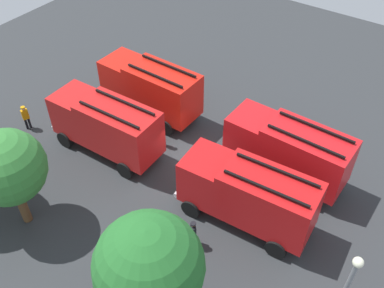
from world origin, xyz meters
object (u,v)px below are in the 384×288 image
fire_truck_1 (150,87)px  fire_truck_2 (248,194)px  fire_truck_0 (288,149)px  traffic_cone_0 (207,152)px  firefighter_0 (247,118)px  firefighter_2 (161,133)px  fire_truck_3 (106,124)px  tree_0 (149,266)px  firefighter_3 (193,232)px  firefighter_1 (26,116)px  tree_1 (7,168)px

fire_truck_1 → fire_truck_2: bearing=156.9°
fire_truck_0 → traffic_cone_0: size_ratio=12.56×
firefighter_0 → firefighter_2: firefighter_2 is taller
fire_truck_1 → traffic_cone_0: (-5.51, 1.49, -1.86)m
fire_truck_3 → firefighter_2: fire_truck_3 is taller
firefighter_2 → traffic_cone_0: size_ratio=3.11×
tree_0 → fire_truck_0: bearing=-93.4°
fire_truck_3 → firefighter_0: 9.02m
fire_truck_1 → firefighter_3: size_ratio=4.18×
fire_truck_1 → traffic_cone_0: bearing=166.0°
fire_truck_3 → firefighter_0: fire_truck_3 is taller
firefighter_1 → firefighter_2: firefighter_2 is taller
fire_truck_3 → firefighter_2: 3.44m
traffic_cone_0 → fire_truck_3: bearing=30.3°
firefighter_0 → fire_truck_0: bearing=-154.0°
fire_truck_1 → fire_truck_3: 4.55m
firefighter_0 → traffic_cone_0: firefighter_0 is taller
firefighter_1 → traffic_cone_0: 12.13m
fire_truck_2 → traffic_cone_0: bearing=-37.5°
fire_truck_2 → tree_0: size_ratio=1.11×
fire_truck_0 → firefighter_3: (1.62, 7.01, -1.18)m
firefighter_3 → firefighter_0: bearing=-120.9°
firefighter_0 → fire_truck_1: bearing=76.1°
firefighter_2 → tree_0: 12.06m
fire_truck_1 → firefighter_0: fire_truck_1 is taller
fire_truck_1 → firefighter_0: 6.71m
fire_truck_2 → firefighter_0: (3.68, -6.56, -1.20)m
firefighter_2 → firefighter_3: (-5.91, 5.01, -0.04)m
fire_truck_3 → tree_0: tree_0 is taller
firefighter_1 → firefighter_3: (-14.24, 1.29, -0.03)m
fire_truck_2 → firefighter_2: fire_truck_2 is taller
fire_truck_3 → tree_0: bearing=140.8°
firefighter_0 → tree_0: (-3.21, 13.70, 3.52)m
fire_truck_0 → fire_truck_3: (9.88, 4.24, 0.00)m
fire_truck_1 → fire_truck_3: (-0.27, 4.55, 0.00)m
firefighter_1 → tree_1: 8.42m
fire_truck_2 → firefighter_3: 3.39m
fire_truck_0 → firefighter_2: size_ratio=4.03×
firefighter_1 → tree_1: bearing=-19.7°
fire_truck_1 → fire_truck_2: size_ratio=0.99×
fire_truck_3 → fire_truck_2: bearing=178.8°
fire_truck_2 → firefighter_2: 7.72m
fire_truck_2 → firefighter_1: 15.78m
firefighter_1 → fire_truck_3: bearing=34.4°
fire_truck_1 → firefighter_3: fire_truck_1 is taller
firefighter_1 → fire_truck_0: bearing=40.4°
traffic_cone_0 → firefighter_3: bearing=117.4°
fire_truck_0 → firefighter_2: (7.53, 2.01, -1.14)m
fire_truck_0 → tree_0: tree_0 is taller
firefighter_1 → tree_0: bearing=0.3°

